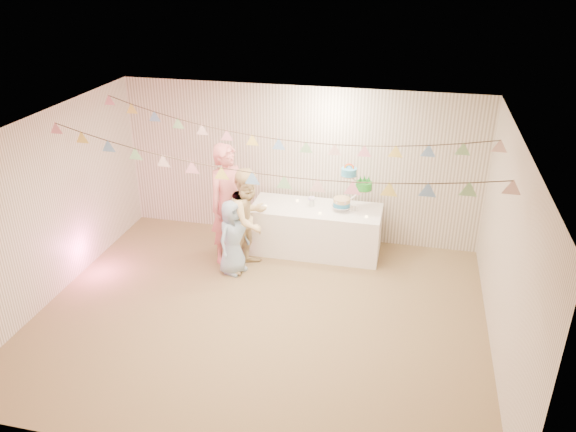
% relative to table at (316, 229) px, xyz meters
% --- Properties ---
extents(floor, '(6.00, 6.00, 0.00)m').
position_rel_table_xyz_m(floor, '(-0.40, -1.96, -0.39)').
color(floor, olive).
rests_on(floor, ground).
extents(ceiling, '(6.00, 6.00, 0.00)m').
position_rel_table_xyz_m(ceiling, '(-0.40, -1.96, 2.21)').
color(ceiling, silver).
rests_on(ceiling, ground).
extents(back_wall, '(6.00, 6.00, 0.00)m').
position_rel_table_xyz_m(back_wall, '(-0.40, 0.54, 0.91)').
color(back_wall, white).
rests_on(back_wall, ground).
extents(front_wall, '(6.00, 6.00, 0.00)m').
position_rel_table_xyz_m(front_wall, '(-0.40, -4.46, 0.91)').
color(front_wall, white).
rests_on(front_wall, ground).
extents(left_wall, '(5.00, 5.00, 0.00)m').
position_rel_table_xyz_m(left_wall, '(-3.40, -1.96, 0.91)').
color(left_wall, white).
rests_on(left_wall, ground).
extents(right_wall, '(5.00, 5.00, 0.00)m').
position_rel_table_xyz_m(right_wall, '(2.60, -1.96, 0.91)').
color(right_wall, white).
rests_on(right_wall, ground).
extents(table, '(2.08, 0.83, 0.78)m').
position_rel_table_xyz_m(table, '(0.00, 0.00, 0.00)').
color(table, white).
rests_on(table, floor).
extents(cake_stand, '(0.65, 0.38, 0.73)m').
position_rel_table_xyz_m(cake_stand, '(0.55, 0.05, 0.72)').
color(cake_stand, silver).
rests_on(cake_stand, table).
extents(cake_bottom, '(0.31, 0.31, 0.15)m').
position_rel_table_xyz_m(cake_bottom, '(0.40, -0.01, 0.45)').
color(cake_bottom, teal).
rests_on(cake_bottom, cake_stand).
extents(cake_middle, '(0.27, 0.27, 0.22)m').
position_rel_table_xyz_m(cake_middle, '(0.73, 0.14, 0.72)').
color(cake_middle, '#209328').
rests_on(cake_middle, cake_stand).
extents(cake_top_tier, '(0.25, 0.25, 0.19)m').
position_rel_table_xyz_m(cake_top_tier, '(0.49, 0.02, 0.99)').
color(cake_top_tier, '#40A1C9').
rests_on(cake_top_tier, cake_stand).
extents(platter, '(0.32, 0.32, 0.02)m').
position_rel_table_xyz_m(platter, '(-0.48, -0.05, 0.37)').
color(platter, white).
rests_on(platter, table).
extents(posy, '(0.15, 0.15, 0.17)m').
position_rel_table_xyz_m(posy, '(-0.09, 0.05, 0.44)').
color(posy, white).
rests_on(posy, table).
extents(person_adult_a, '(0.79, 0.85, 1.94)m').
position_rel_table_xyz_m(person_adult_a, '(-1.26, -0.59, 0.58)').
color(person_adult_a, '#CF6C6D').
rests_on(person_adult_a, floor).
extents(person_adult_b, '(0.86, 0.96, 1.63)m').
position_rel_table_xyz_m(person_adult_b, '(-0.90, -0.73, 0.43)').
color(person_adult_b, '#DEC188').
rests_on(person_adult_b, floor).
extents(person_child, '(0.57, 0.68, 1.19)m').
position_rel_table_xyz_m(person_child, '(-1.10, -0.94, 0.21)').
color(person_child, '#91AFCD').
rests_on(person_child, floor).
extents(bunting_back, '(5.60, 1.10, 0.40)m').
position_rel_table_xyz_m(bunting_back, '(-0.40, -0.86, 1.96)').
color(bunting_back, pink).
rests_on(bunting_back, ceiling).
extents(bunting_front, '(5.60, 0.90, 0.36)m').
position_rel_table_xyz_m(bunting_front, '(-0.40, -2.16, 1.93)').
color(bunting_front, '#72A5E5').
rests_on(bunting_front, ceiling).
extents(tealight_0, '(0.04, 0.04, 0.03)m').
position_rel_table_xyz_m(tealight_0, '(-0.80, -0.15, 0.41)').
color(tealight_0, '#FFD88C').
rests_on(tealight_0, table).
extents(tealight_1, '(0.04, 0.04, 0.03)m').
position_rel_table_xyz_m(tealight_1, '(-0.35, 0.18, 0.41)').
color(tealight_1, '#FFD88C').
rests_on(tealight_1, table).
extents(tealight_2, '(0.04, 0.04, 0.03)m').
position_rel_table_xyz_m(tealight_2, '(0.10, -0.22, 0.41)').
color(tealight_2, '#FFD88C').
rests_on(tealight_2, table).
extents(tealight_3, '(0.04, 0.04, 0.03)m').
position_rel_table_xyz_m(tealight_3, '(0.35, 0.22, 0.41)').
color(tealight_3, '#FFD88C').
rests_on(tealight_3, table).
extents(tealight_4, '(0.04, 0.04, 0.03)m').
position_rel_table_xyz_m(tealight_4, '(0.82, -0.18, 0.41)').
color(tealight_4, '#FFD88C').
rests_on(tealight_4, table).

